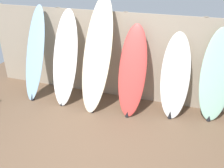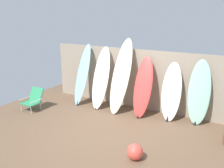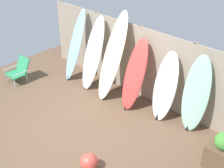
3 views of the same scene
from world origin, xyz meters
TOP-DOWN VIEW (x-y plane):
  - ground at (0.00, 0.00)m, footprint 7.68×7.68m
  - fence_back at (-0.00, 2.01)m, footprint 6.08×0.11m
  - surfboard_skyblue_0 at (-1.78, 1.52)m, footprint 0.48×0.77m
  - surfboard_white_1 at (-1.09, 1.53)m, footprint 0.54×0.75m
  - surfboard_cream_2 at (-0.41, 1.53)m, footprint 0.64×0.89m
  - surfboard_red_3 at (0.29, 1.53)m, footprint 0.55×0.72m
  - surfboard_white_4 at (1.07, 1.64)m, footprint 0.57×0.55m
  - surfboard_seafoam_5 at (1.76, 1.74)m, footprint 0.59×0.43m
  - beach_chair at (-2.74, 0.30)m, footprint 0.50×0.58m
  - beach_ball at (1.05, -0.63)m, footprint 0.33×0.33m

SIDE VIEW (x-z plane):
  - ground at x=0.00m, z-range 0.00..0.00m
  - beach_ball at x=1.05m, z-range 0.00..0.33m
  - beach_chair at x=-2.74m, z-range 0.00..0.64m
  - surfboard_white_4 at x=1.07m, z-range -0.01..1.55m
  - surfboard_red_3 at x=0.29m, z-range -0.01..1.66m
  - surfboard_seafoam_5 at x=1.76m, z-range -0.01..1.69m
  - fence_back at x=0.00m, z-range 0.00..1.80m
  - surfboard_white_1 at x=-1.09m, z-range -0.01..1.83m
  - surfboard_skyblue_0 at x=-1.78m, z-range -0.02..1.86m
  - surfboard_cream_2 at x=-0.41m, z-range -0.01..2.11m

